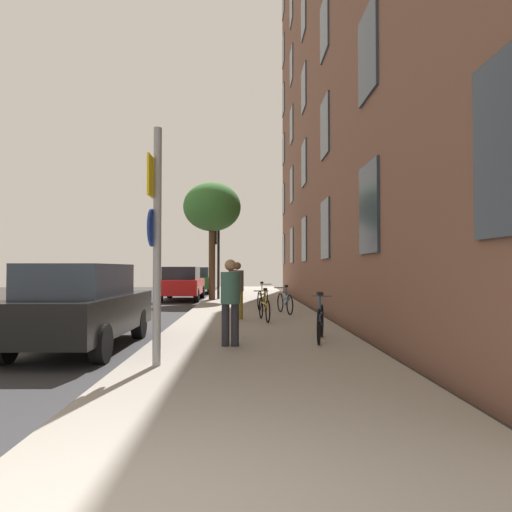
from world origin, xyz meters
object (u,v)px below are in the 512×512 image
(pedestrian_0, at_px, (230,296))
(car_0, at_px, (81,306))
(bicycle_3, at_px, (263,298))
(pedestrian_1, at_px, (237,287))
(bicycle_0, at_px, (320,322))
(car_1, at_px, (182,283))
(traffic_light, at_px, (216,249))
(pedestrian_2, at_px, (233,280))
(bicycle_2, at_px, (285,302))
(sign_post, at_px, (156,233))
(car_2, at_px, (198,280))
(tree_near, at_px, (212,208))
(bicycle_1, at_px, (264,308))

(pedestrian_0, xyz_separation_m, car_0, (-2.83, 0.32, -0.19))
(bicycle_3, xyz_separation_m, pedestrian_1, (-0.85, -3.20, 0.54))
(bicycle_0, height_order, car_1, car_1)
(traffic_light, height_order, car_0, traffic_light)
(pedestrian_2, bearing_deg, car_1, 132.79)
(bicycle_0, relative_size, bicycle_2, 1.02)
(sign_post, xyz_separation_m, bicycle_2, (2.62, 7.66, -1.60))
(traffic_light, height_order, car_2, traffic_light)
(car_0, distance_m, car_2, 19.91)
(bicycle_3, height_order, car_2, car_2)
(car_2, bearing_deg, pedestrian_0, -82.62)
(sign_post, height_order, car_0, sign_post)
(pedestrian_0, bearing_deg, pedestrian_1, 89.17)
(sign_post, relative_size, car_1, 0.79)
(tree_near, bearing_deg, pedestrian_1, -81.12)
(pedestrian_0, xyz_separation_m, pedestrian_2, (-0.22, 11.08, 0.01))
(tree_near, distance_m, pedestrian_1, 8.99)
(traffic_light, height_order, pedestrian_1, traffic_light)
(bicycle_0, relative_size, car_0, 0.39)
(car_0, bearing_deg, pedestrian_1, 54.87)
(car_1, bearing_deg, bicycle_0, -71.16)
(tree_near, distance_m, car_1, 4.00)
(pedestrian_1, height_order, car_1, pedestrian_1)
(bicycle_2, bearing_deg, car_0, -127.58)
(bicycle_1, height_order, car_1, car_1)
(car_2, bearing_deg, car_0, -90.60)
(traffic_light, height_order, tree_near, tree_near)
(bicycle_1, bearing_deg, car_0, -134.35)
(bicycle_2, distance_m, bicycle_3, 1.74)
(tree_near, relative_size, bicycle_3, 3.16)
(car_1, bearing_deg, traffic_light, -21.99)
(bicycle_1, height_order, bicycle_2, bicycle_2)
(bicycle_2, distance_m, car_0, 7.20)
(traffic_light, relative_size, pedestrian_2, 2.13)
(sign_post, relative_size, car_0, 0.84)
(pedestrian_1, bearing_deg, car_0, -125.13)
(bicycle_2, xyz_separation_m, car_2, (-4.18, 14.21, 0.37))
(pedestrian_0, distance_m, car_0, 2.85)
(bicycle_0, xyz_separation_m, bicycle_2, (-0.21, 5.44, -0.03))
(car_0, bearing_deg, sign_post, -47.89)
(bicycle_0, height_order, pedestrian_1, pedestrian_1)
(traffic_light, relative_size, pedestrian_1, 2.13)
(pedestrian_1, height_order, pedestrian_2, pedestrian_1)
(bicycle_2, relative_size, car_0, 0.38)
(car_2, bearing_deg, bicycle_1, -78.03)
(bicycle_0, relative_size, car_1, 0.37)
(tree_near, relative_size, car_0, 1.29)
(sign_post, xyz_separation_m, bicycle_1, (1.87, 5.68, -1.60))
(tree_near, relative_size, bicycle_1, 3.21)
(sign_post, relative_size, bicycle_2, 2.21)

